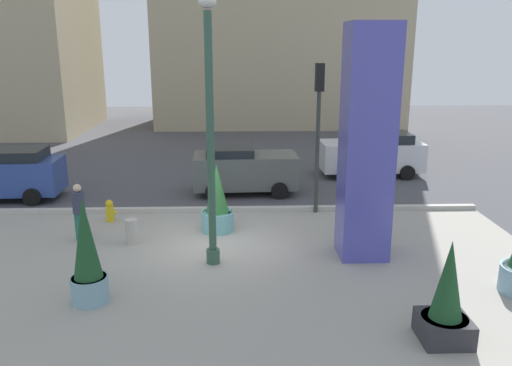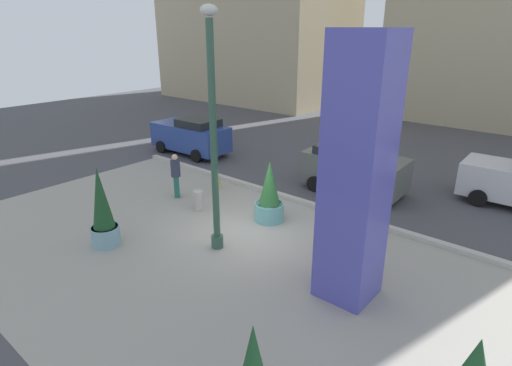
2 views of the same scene
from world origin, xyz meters
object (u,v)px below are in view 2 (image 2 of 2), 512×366
Objects in this scene: fire_hydrant at (216,180)px; art_pillar_blue at (357,176)px; car_intersection at (191,136)px; pedestrian_by_curb at (176,174)px; potted_plant_near_left at (102,212)px; potted_plant_near_right at (269,196)px; lamp_post at (214,141)px; car_curb_west at (353,169)px; concrete_bollard at (198,201)px; traffic_light_corner at (394,129)px.

art_pillar_blue is at bearing -21.48° from fire_hydrant.
pedestrian_by_curb is at bearing -47.23° from car_intersection.
potted_plant_near_left is 1.18× the size of potted_plant_near_right.
potted_plant_near_left is (-2.70, -2.07, -2.21)m from lamp_post.
fire_hydrant is (-7.65, 3.01, -2.76)m from art_pillar_blue.
potted_plant_near_right is at bearing 59.16° from potted_plant_near_left.
potted_plant_near_left is 0.62× the size of car_curb_west.
potted_plant_near_right is at bearing 153.50° from art_pillar_blue.
art_pillar_blue reaches higher than concrete_bollard.
car_intersection is (-4.53, 2.71, 0.60)m from fire_hydrant.
traffic_light_corner is (3.34, 1.74, 2.50)m from potted_plant_near_right.
pedestrian_by_curb is at bearing 168.81° from concrete_bollard.
potted_plant_near_right is at bearing -24.51° from car_intersection.
lamp_post is 4.13m from art_pillar_blue.
car_curb_west is (-3.19, 6.31, -2.18)m from art_pillar_blue.
art_pillar_blue is 2.93× the size of potted_plant_near_right.
potted_plant_near_right is 3.75m from fire_hydrant.
traffic_light_corner is (6.92, 0.76, 3.03)m from fire_hydrant.
traffic_light_corner is (5.82, 2.74, 3.02)m from concrete_bollard.
traffic_light_corner reaches higher than concrete_bollard.
pedestrian_by_curb is (-0.46, -1.68, 0.61)m from fire_hydrant.
art_pillar_blue is 8.33× the size of concrete_bollard.
potted_plant_near_left is 4.09m from pedestrian_by_curb.
fire_hydrant is 1.00× the size of concrete_bollard.
pedestrian_by_curb is (-4.93, -4.97, 0.03)m from car_curb_west.
fire_hydrant is 0.17× the size of car_intersection.
lamp_post reaches higher than fire_hydrant.
potted_plant_near_left reaches higher than potted_plant_near_right.
lamp_post is 4.11m from concrete_bollard.
art_pillar_blue is 7.18m from concrete_bollard.
lamp_post is at bearing -128.52° from traffic_light_corner.
lamp_post reaches higher than pedestrian_by_curb.
potted_plant_near_left is 9.86m from car_intersection.
potted_plant_near_left reaches higher than car_curb_west.
potted_plant_near_right is 2.85× the size of fire_hydrant.
lamp_post reaches higher than potted_plant_near_left.
fire_hydrant is at bearing 118.92° from concrete_bollard.
fire_hydrant is (-3.58, 0.98, -0.52)m from potted_plant_near_right.
art_pillar_blue is 8.33× the size of fire_hydrant.
car_curb_west is at bearing 45.28° from pedestrian_by_curb.
car_intersection reaches higher than concrete_bollard.
traffic_light_corner reaches higher than car_curb_west.
art_pillar_blue is at bearing -26.50° from potted_plant_near_right.
concrete_bollard is 6.29m from car_curb_west.
lamp_post is 2.71× the size of potted_plant_near_left.
car_intersection is (-8.08, 6.18, -2.35)m from lamp_post.
car_curb_west is (-2.46, 2.54, -2.45)m from traffic_light_corner.
traffic_light_corner is at bearing -9.69° from car_intersection.
art_pillar_blue is 1.23× the size of traffic_light_corner.
art_pillar_blue reaches higher than car_intersection.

